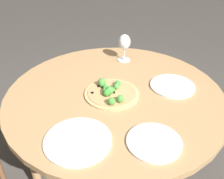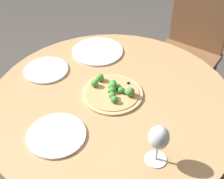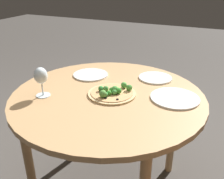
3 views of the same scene
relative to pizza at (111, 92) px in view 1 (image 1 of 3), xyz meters
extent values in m
cylinder|color=tan|center=(0.03, 0.00, -0.03)|extent=(1.09, 1.09, 0.03)
cylinder|color=tan|center=(0.37, -0.34, -0.39)|extent=(0.05, 0.05, 0.69)
cylinder|color=tan|center=(-0.31, 0.34, -0.39)|extent=(0.05, 0.05, 0.69)
cylinder|color=tan|center=(0.37, 0.34, -0.39)|extent=(0.05, 0.05, 0.69)
cylinder|color=brown|center=(-0.44, 0.49, -0.53)|extent=(0.04, 0.04, 0.41)
cylinder|color=tan|center=(0.00, 0.00, -0.01)|extent=(0.27, 0.27, 0.01)
cylinder|color=tan|center=(0.00, 0.00, 0.00)|extent=(0.24, 0.24, 0.00)
sphere|color=#4A933B|center=(-0.08, -0.06, 0.02)|extent=(0.04, 0.04, 0.04)
sphere|color=#48983E|center=(-0.01, 0.00, 0.02)|extent=(0.04, 0.04, 0.04)
sphere|color=#489A42|center=(-0.02, 0.02, 0.01)|extent=(0.03, 0.03, 0.03)
sphere|color=green|center=(0.00, 0.00, 0.01)|extent=(0.03, 0.03, 0.03)
sphere|color=green|center=(0.07, 0.01, 0.01)|extent=(0.03, 0.03, 0.03)
sphere|color=#509840|center=(-0.04, -0.08, 0.02)|extent=(0.04, 0.04, 0.04)
sphere|color=green|center=(-0.04, 0.00, 0.02)|extent=(0.03, 0.03, 0.03)
sphere|color=#3C8D40|center=(0.01, 0.07, 0.01)|extent=(0.03, 0.03, 0.03)
sphere|color=#509444|center=(0.04, 0.00, 0.02)|extent=(0.03, 0.03, 0.03)
sphere|color=#528D3B|center=(0.02, 0.08, 0.02)|extent=(0.04, 0.04, 0.04)
sphere|color=green|center=(0.00, 0.04, 0.01)|extent=(0.03, 0.03, 0.03)
cylinder|color=black|center=(-0.06, 0.07, 0.00)|extent=(0.01, 0.01, 0.00)
cylinder|color=black|center=(0.01, -0.01, 0.00)|extent=(0.01, 0.01, 0.00)
cylinder|color=black|center=(-0.03, -0.08, 0.00)|extent=(0.01, 0.01, 0.00)
cylinder|color=black|center=(-0.03, -0.01, 0.00)|extent=(0.01, 0.01, 0.00)
cylinder|color=black|center=(0.00, 0.08, 0.00)|extent=(0.01, 0.01, 0.00)
cylinder|color=silver|center=(0.35, 0.17, -0.01)|extent=(0.08, 0.08, 0.00)
cylinder|color=silver|center=(0.35, 0.17, 0.02)|extent=(0.01, 0.01, 0.07)
ellipsoid|color=silver|center=(0.35, 0.17, 0.11)|extent=(0.07, 0.07, 0.09)
cylinder|color=silver|center=(-0.33, -0.09, -0.01)|extent=(0.27, 0.27, 0.01)
cylinder|color=silver|center=(0.25, -0.21, -0.01)|extent=(0.23, 0.23, 0.01)
cylinder|color=silver|center=(-0.16, -0.33, -0.01)|extent=(0.21, 0.21, 0.01)
camera|label=1|loc=(-0.80, -0.62, 0.69)|focal=40.00mm
camera|label=2|loc=(1.04, 0.04, 0.91)|focal=50.00mm
camera|label=3|loc=(-0.51, 1.15, 0.61)|focal=40.00mm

